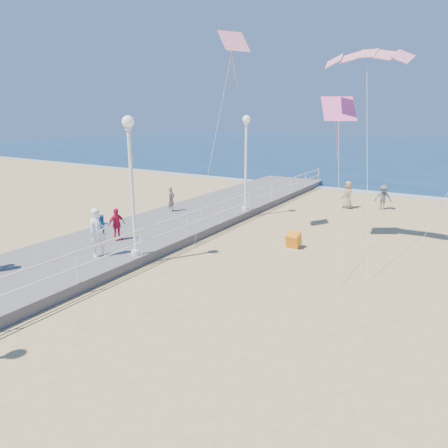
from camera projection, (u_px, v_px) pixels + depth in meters
The scene contains 17 objects.
ground at pixel (257, 295), 13.16m from camera, with size 160.00×160.00×0.00m, color tan.
ocean at pixel (434, 150), 66.58m from camera, with size 160.00×90.00×0.05m, color #0C2A4C.
surf_line at pixel (381, 193), 30.00m from camera, with size 160.00×1.20×0.04m, color silver.
boardwalk at pixel (99, 250), 16.89m from camera, with size 5.00×44.00×0.40m, color slate.
railing at pixel (141, 235), 15.38m from camera, with size 0.05×42.00×0.55m.
lamp_post_mid at pixel (131, 172), 14.89m from camera, with size 0.44×0.44×5.32m.
lamp_post_far at pixel (246, 153), 22.29m from camera, with size 0.44×0.44×5.32m.
woman_holding_toddler at pixel (98, 233), 15.34m from camera, with size 0.70×0.46×1.92m, color white.
toddler_held at pixel (103, 225), 15.31m from camera, with size 0.39×0.30×0.80m, color #326FBC.
spectator_3 at pixel (116, 224), 17.42m from camera, with size 0.84×0.35×1.43m, color #CD1942.
spectator_6 at pixel (171, 199), 22.67m from camera, with size 0.52×0.34×1.43m, color gray.
beach_walker_a at pixel (383, 197), 24.78m from camera, with size 1.01×0.58×1.57m, color #4F5054.
beach_walker_c at pixel (347, 195), 25.10m from camera, with size 0.85×0.55×1.73m, color gray.
box_kite at pixel (293, 241), 17.77m from camera, with size 0.55×0.55×0.60m, color #E5470D.
kite_parafoil at pixel (368, 54), 15.59m from camera, with size 3.39×0.90×0.30m, color #E61B41, non-canonical shape.
kite_diamond_pink at pixel (339, 109), 17.25m from camera, with size 1.40×1.40×0.02m, color #FF5DAB.
kite_diamond_redwhite at pixel (234, 41), 17.35m from camera, with size 1.21×1.21×0.02m, color red.
Camera 1 is at (5.39, -10.86, 5.75)m, focal length 32.00 mm.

